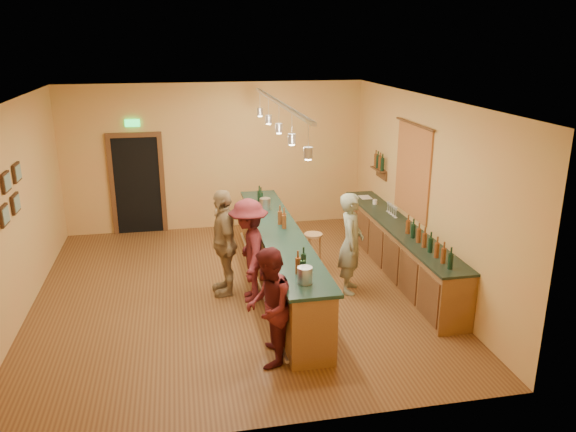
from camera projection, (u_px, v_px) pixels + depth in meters
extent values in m
plane|color=brown|center=(235.00, 292.00, 9.46)|extent=(7.00, 7.00, 0.00)
cube|color=silver|center=(229.00, 100.00, 8.48)|extent=(6.50, 7.00, 0.02)
cube|color=#DE9253|center=(216.00, 157.00, 12.24)|extent=(6.50, 0.02, 3.20)
cube|color=#DE9253|center=(267.00, 296.00, 5.70)|extent=(6.50, 0.02, 3.20)
cube|color=#DE9253|center=(15.00, 213.00, 8.37)|extent=(0.02, 7.00, 3.20)
cube|color=#DE9253|center=(422.00, 191.00, 9.57)|extent=(0.02, 7.00, 3.20)
cube|color=black|center=(138.00, 186.00, 12.07)|extent=(0.95, 0.06, 2.10)
cube|color=#483015|center=(112.00, 187.00, 11.96)|extent=(0.10, 0.08, 2.10)
cube|color=#483015|center=(163.00, 185.00, 12.15)|extent=(0.10, 0.08, 2.10)
cube|color=#483015|center=(133.00, 135.00, 11.72)|extent=(1.15, 0.08, 0.10)
cube|color=#19E54C|center=(132.00, 123.00, 11.63)|extent=(0.30, 0.04, 0.15)
cube|color=maroon|center=(413.00, 171.00, 9.87)|extent=(0.03, 1.40, 1.60)
cube|color=#483015|center=(378.00, 169.00, 11.35)|extent=(0.16, 0.55, 0.03)
cube|color=#483015|center=(382.00, 174.00, 11.39)|extent=(0.03, 0.55, 0.18)
cube|color=brown|center=(398.00, 251.00, 10.06)|extent=(0.55, 4.50, 0.90)
cube|color=black|center=(400.00, 226.00, 9.92)|extent=(0.60, 4.55, 0.04)
cylinder|color=silver|center=(375.00, 202.00, 11.11)|extent=(0.09, 0.09, 0.09)
cube|color=silver|center=(365.00, 197.00, 11.59)|extent=(0.22, 0.30, 0.01)
cube|color=brown|center=(280.00, 261.00, 9.45)|extent=(0.60, 5.00, 1.00)
cube|color=#162F27|center=(279.00, 232.00, 9.29)|extent=(0.70, 5.10, 0.05)
cylinder|color=silver|center=(259.00, 282.00, 9.49)|extent=(0.05, 5.00, 0.05)
cylinder|color=silver|center=(305.00, 275.00, 7.28)|extent=(0.20, 0.20, 0.22)
cylinder|color=silver|center=(265.00, 204.00, 10.36)|extent=(0.20, 0.20, 0.22)
cube|color=silver|center=(279.00, 103.00, 8.64)|extent=(0.06, 4.60, 0.05)
cylinder|color=silver|center=(308.00, 137.00, 6.83)|extent=(0.01, 0.01, 0.35)
cylinder|color=#A5A5AD|center=(308.00, 153.00, 6.89)|extent=(0.11, 0.11, 0.14)
cylinder|color=#FFEABF|center=(308.00, 159.00, 6.92)|extent=(0.08, 0.08, 0.02)
cylinder|color=silver|center=(292.00, 125.00, 7.77)|extent=(0.01, 0.01, 0.35)
cylinder|color=#A5A5AD|center=(292.00, 139.00, 7.83)|extent=(0.11, 0.11, 0.14)
cylinder|color=#FFEABF|center=(292.00, 145.00, 7.85)|extent=(0.08, 0.08, 0.02)
cylinder|color=silver|center=(279.00, 115.00, 8.70)|extent=(0.01, 0.01, 0.35)
cylinder|color=#A5A5AD|center=(279.00, 128.00, 8.76)|extent=(0.11, 0.11, 0.14)
cylinder|color=#FFEABF|center=(279.00, 133.00, 8.79)|extent=(0.08, 0.08, 0.02)
cylinder|color=silver|center=(268.00, 107.00, 9.64)|extent=(0.01, 0.01, 0.35)
cylinder|color=#A5A5AD|center=(269.00, 119.00, 9.70)|extent=(0.11, 0.11, 0.14)
cylinder|color=#FFEABF|center=(269.00, 124.00, 9.72)|extent=(0.08, 0.08, 0.02)
cylinder|color=silver|center=(260.00, 101.00, 10.57)|extent=(0.01, 0.01, 0.35)
cylinder|color=#A5A5AD|center=(260.00, 112.00, 10.63)|extent=(0.11, 0.11, 0.14)
cylinder|color=#FFEABF|center=(260.00, 116.00, 10.65)|extent=(0.08, 0.08, 0.02)
imported|color=gray|center=(351.00, 243.00, 9.26)|extent=(0.61, 0.73, 1.71)
imported|color=#59191E|center=(268.00, 307.00, 7.20)|extent=(0.77, 0.90, 1.59)
imported|color=#997A51|center=(224.00, 242.00, 9.20)|extent=(0.51, 1.08, 1.79)
imported|color=#59191E|center=(249.00, 250.00, 8.98)|extent=(0.69, 1.13, 1.69)
cylinder|color=#A36849|center=(313.00, 235.00, 10.20)|extent=(0.34, 0.34, 0.04)
cylinder|color=#A36849|center=(320.00, 252.00, 10.33)|extent=(0.04, 0.04, 0.65)
cylinder|color=#A36849|center=(308.00, 251.00, 10.40)|extent=(0.04, 0.04, 0.65)
cylinder|color=#A36849|center=(311.00, 255.00, 10.19)|extent=(0.04, 0.04, 0.65)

